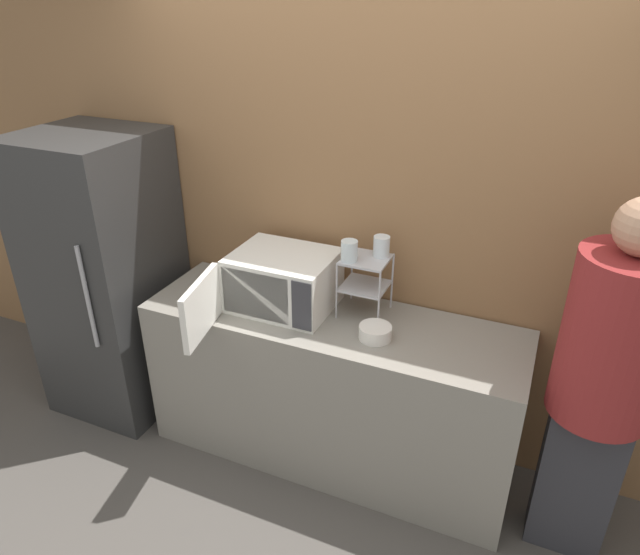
# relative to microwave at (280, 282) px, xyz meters

# --- Properties ---
(ground_plane) EXTENTS (12.00, 12.00, 0.00)m
(ground_plane) POSITION_rel_microwave_xyz_m (0.29, -0.31, -1.04)
(ground_plane) COLOR #4C4742
(wall_back) EXTENTS (8.00, 0.06, 2.60)m
(wall_back) POSITION_rel_microwave_xyz_m (0.29, 0.33, 0.26)
(wall_back) COLOR olive
(wall_back) RESTS_ON ground_plane
(counter) EXTENTS (1.97, 0.60, 0.89)m
(counter) POSITION_rel_microwave_xyz_m (0.29, -0.01, -0.59)
(counter) COLOR gray
(counter) RESTS_ON ground_plane
(microwave) EXTENTS (0.54, 0.81, 0.29)m
(microwave) POSITION_rel_microwave_xyz_m (0.00, 0.00, 0.00)
(microwave) COLOR silver
(microwave) RESTS_ON counter
(dish_rack) EXTENTS (0.23, 0.22, 0.31)m
(dish_rack) POSITION_rel_microwave_xyz_m (0.42, 0.12, 0.07)
(dish_rack) COLOR #B2B2B7
(dish_rack) RESTS_ON counter
(glass_front_left) EXTENTS (0.08, 0.08, 0.10)m
(glass_front_left) POSITION_rel_microwave_xyz_m (0.36, 0.06, 0.21)
(glass_front_left) COLOR silver
(glass_front_left) RESTS_ON dish_rack
(glass_back_right) EXTENTS (0.08, 0.08, 0.10)m
(glass_back_right) POSITION_rel_microwave_xyz_m (0.48, 0.18, 0.21)
(glass_back_right) COLOR silver
(glass_back_right) RESTS_ON dish_rack
(bowl) EXTENTS (0.16, 0.16, 0.07)m
(bowl) POSITION_rel_microwave_xyz_m (0.56, -0.09, -0.11)
(bowl) COLOR silver
(bowl) RESTS_ON counter
(person) EXTENTS (0.41, 0.41, 1.74)m
(person) POSITION_rel_microwave_xyz_m (1.55, -0.09, -0.07)
(person) COLOR #2D2D33
(person) RESTS_ON ground_plane
(refrigerator) EXTENTS (0.69, 0.71, 1.71)m
(refrigerator) POSITION_rel_microwave_xyz_m (-1.13, -0.05, -0.18)
(refrigerator) COLOR #2D2D2D
(refrigerator) RESTS_ON ground_plane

